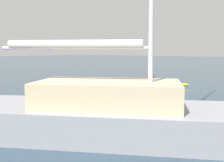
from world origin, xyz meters
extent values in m
plane|color=#283D4C|center=(0.00, 0.00, 0.00)|extent=(160.00, 160.00, 0.00)
ellipsoid|color=#EAB214|center=(-0.21, -0.18, 0.13)|extent=(4.53, 2.82, 0.25)
torus|color=black|center=(-0.35, -0.26, 0.23)|extent=(0.73, 0.73, 0.04)
cylinder|color=black|center=(-1.49, -0.87, 0.24)|extent=(0.18, 0.18, 0.02)
cylinder|color=red|center=(-0.27, -0.21, 0.53)|extent=(0.34, 0.34, 0.56)
sphere|color=tan|center=(-0.27, -0.21, 0.92)|extent=(0.21, 0.21, 0.21)
cylinder|color=black|center=(-0.44, -0.31, 0.65)|extent=(0.97, 1.75, 0.03)
ellipsoid|color=black|center=(0.03, -1.18, 0.65)|extent=(0.23, 0.37, 0.17)
ellipsoid|color=black|center=(-0.91, 0.56, 0.65)|extent=(0.23, 0.37, 0.17)
cylinder|color=tan|center=(-0.21, -0.49, 0.61)|extent=(0.28, 0.23, 0.34)
cylinder|color=tan|center=(-0.46, -0.01, 0.61)|extent=(0.14, 0.32, 0.34)
cube|color=gray|center=(-4.29, 8.90, 0.38)|extent=(8.18, 5.63, 0.76)
cube|color=#C6B28C|center=(-3.94, 9.07, 1.08)|extent=(3.93, 3.15, 0.63)
cylinder|color=silver|center=(-3.16, 9.45, 2.20)|extent=(3.45, 1.76, 0.09)
cylinder|color=white|center=(-3.16, 9.45, 2.30)|extent=(3.15, 1.69, 0.20)
camera|label=1|loc=(-7.90, 14.49, 2.15)|focal=44.00mm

